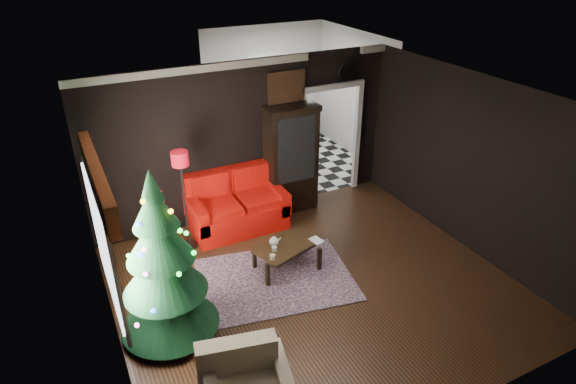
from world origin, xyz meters
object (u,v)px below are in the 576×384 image
curio_cabinet (291,161)px  coffee_table (287,257)px  loveseat (237,202)px  teapot (274,241)px  floor_lamp (185,201)px  wall_clock (346,72)px  kitchen_table (288,156)px  christmas_tree (162,265)px

curio_cabinet → coffee_table: bearing=-118.9°
loveseat → teapot: bearing=-88.2°
floor_lamp → wall_clock: 3.67m
wall_clock → kitchen_table: (-0.55, 1.25, -2.00)m
floor_lamp → coffee_table: bearing=-48.6°
christmas_tree → kitchen_table: bearing=45.9°
floor_lamp → coffee_table: size_ratio=1.81×
kitchen_table → coffee_table: bearing=-116.9°
wall_clock → floor_lamp: bearing=-170.5°
loveseat → wall_clock: wall_clock is taller
loveseat → teapot: 1.39m
christmas_tree → kitchen_table: christmas_tree is taller
coffee_table → teapot: (-0.18, 0.07, 0.29)m
floor_lamp → teapot: floor_lamp is taller
christmas_tree → floor_lamp: bearing=66.9°
floor_lamp → wall_clock: (3.28, 0.55, 1.55)m
coffee_table → wall_clock: (2.13, 1.86, 2.16)m
christmas_tree → coffee_table: 2.16m
curio_cabinet → christmas_tree: (-2.86, -2.19, 0.10)m
teapot → wall_clock: (2.31, 1.79, 1.87)m
curio_cabinet → teapot: curio_cabinet is taller
floor_lamp → christmas_tree: christmas_tree is taller
curio_cabinet → floor_lamp: 2.12m
loveseat → kitchen_table: size_ratio=2.27×
loveseat → christmas_tree: (-1.71, -1.97, 0.55)m
christmas_tree → teapot: size_ratio=14.64×
curio_cabinet → christmas_tree: size_ratio=0.80×
loveseat → coffee_table: size_ratio=1.81×
coffee_table → teapot: 0.35m
curio_cabinet → floor_lamp: size_ratio=1.12×
loveseat → teapot: size_ratio=10.43×
curio_cabinet → kitchen_table: (0.65, 1.43, -0.57)m
wall_clock → kitchen_table: size_ratio=0.43×
christmas_tree → teapot: (1.75, 0.58, -0.54)m
loveseat → christmas_tree: 2.67m
coffee_table → wall_clock: bearing=41.1°
curio_cabinet → teapot: bearing=-124.5°
coffee_table → loveseat: bearing=98.7°
loveseat → wall_clock: (2.35, 0.40, 1.88)m
christmas_tree → wall_clock: 4.89m
curio_cabinet → wall_clock: size_ratio=5.94×
loveseat → wall_clock: size_ratio=5.31×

